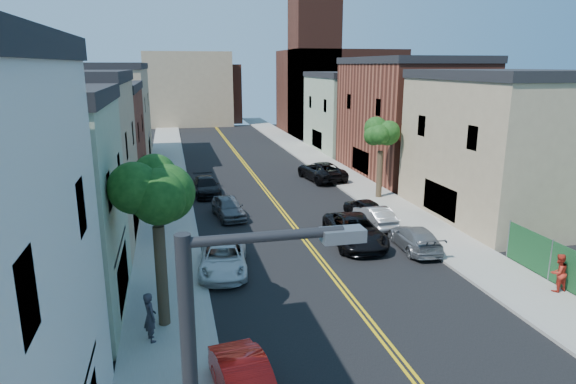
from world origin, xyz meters
TOP-DOWN VIEW (x-y plane):
  - sidewalk_left at (-7.90, 40.00)m, footprint 3.20×100.00m
  - sidewalk_right at (7.90, 40.00)m, footprint 3.20×100.00m
  - curb_left at (-6.15, 40.00)m, footprint 0.30×100.00m
  - curb_right at (6.15, 40.00)m, footprint 0.30×100.00m
  - bldg_left_tan_near at (-14.00, 25.00)m, footprint 9.00×10.00m
  - bldg_left_brick at (-14.00, 36.00)m, footprint 9.00×12.00m
  - bldg_left_tan_far at (-14.00, 50.00)m, footprint 9.00×16.00m
  - bldg_right_tan at (14.00, 24.00)m, footprint 9.00×12.00m
  - bldg_right_brick at (14.00, 38.00)m, footprint 9.00×14.00m
  - bldg_right_palegrn at (14.00, 52.00)m, footprint 9.00×12.00m
  - church at (16.33, 67.07)m, footprint 16.20×14.20m
  - backdrop_left at (-4.00, 82.00)m, footprint 14.00×8.00m
  - backdrop_center at (0.00, 86.00)m, footprint 10.00×8.00m
  - tree_left_mid at (-7.88, 14.01)m, footprint 5.20×5.20m
  - tree_right_far at (7.92, 30.01)m, footprint 4.40×4.40m
  - white_pickup at (-5.09, 18.85)m, footprint 2.85×5.16m
  - grey_car_left at (-3.80, 27.74)m, footprint 2.19×4.39m
  - black_car_left at (-4.80, 34.20)m, footprint 2.16×4.82m
  - grey_car_right at (5.50, 19.47)m, footprint 2.19×4.63m
  - black_car_right at (5.01, 25.69)m, footprint 1.95×4.03m
  - silver_car_right at (4.96, 23.78)m, footprint 1.56×4.07m
  - dark_car_right_far at (5.50, 37.07)m, footprint 3.51×6.23m
  - black_suv_lane at (2.60, 21.09)m, footprint 2.95×5.82m
  - pedestrian_left at (-8.36, 12.85)m, footprint 0.65×0.79m
  - pedestrian_right at (9.04, 12.95)m, footprint 0.91×0.74m

SIDE VIEW (x-z plane):
  - sidewalk_left at x=-7.90m, z-range 0.00..0.15m
  - sidewalk_right at x=7.90m, z-range 0.00..0.15m
  - curb_left at x=-6.15m, z-range 0.00..0.15m
  - curb_right at x=6.15m, z-range 0.00..0.15m
  - grey_car_right at x=5.50m, z-range 0.00..1.30m
  - silver_car_right at x=4.96m, z-range 0.00..1.32m
  - black_car_right at x=5.01m, z-range 0.00..1.33m
  - white_pickup at x=-5.09m, z-range 0.00..1.37m
  - black_car_left at x=-4.80m, z-range 0.00..1.37m
  - grey_car_left at x=-3.80m, z-range 0.00..1.44m
  - black_suv_lane at x=2.60m, z-range 0.00..1.58m
  - dark_car_right_far at x=5.50m, z-range 0.00..1.64m
  - pedestrian_right at x=9.04m, z-range 0.15..1.88m
  - pedestrian_left at x=-8.36m, z-range 0.15..2.02m
  - bldg_left_brick at x=-14.00m, z-range 0.00..8.00m
  - bldg_right_palegrn at x=14.00m, z-range 0.00..8.50m
  - bldg_left_tan_near at x=-14.00m, z-range 0.00..9.00m
  - bldg_right_tan at x=14.00m, z-range 0.00..9.00m
  - bldg_left_tan_far at x=-14.00m, z-range 0.00..9.50m
  - bldg_right_brick at x=14.00m, z-range 0.00..10.00m
  - backdrop_center at x=0.00m, z-range 0.00..10.00m
  - tree_right_far at x=7.92m, z-range 1.74..9.77m
  - backdrop_left at x=-4.00m, z-range 0.00..12.00m
  - tree_left_mid at x=-7.88m, z-range 1.94..11.23m
  - church at x=16.33m, z-range -4.06..18.54m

